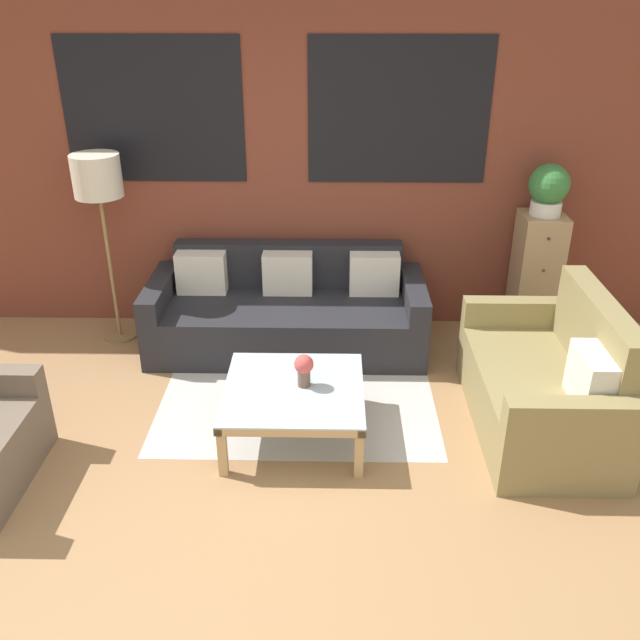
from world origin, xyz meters
name	(u,v)px	position (x,y,z in m)	size (l,w,h in m)	color
ground_plane	(252,506)	(0.00, 0.00, 0.00)	(16.00, 16.00, 0.00)	#9E754C
wall_back_brick	(278,161)	(0.00, 2.44, 1.41)	(8.40, 0.09, 2.80)	brown
rug	(299,389)	(0.21, 1.25, 0.00)	(1.95, 1.67, 0.00)	#BCB7B2
couch_dark	(287,313)	(0.08, 1.95, 0.28)	(2.19, 0.88, 0.78)	#232328
settee_vintage	(547,386)	(1.87, 0.83, 0.31)	(0.80, 1.48, 0.92)	olive
coffee_table	(294,394)	(0.21, 0.69, 0.31)	(0.89, 0.89, 0.37)	silver
floor_lamp	(98,184)	(-1.34, 2.05, 1.32)	(0.37, 0.37, 1.54)	olive
drawer_cabinet	(535,277)	(2.11, 2.17, 0.53)	(0.34, 0.39, 1.05)	tan
potted_plant	(549,188)	(2.11, 2.17, 1.27)	(0.31, 0.31, 0.40)	silver
flower_vase	(304,368)	(0.27, 0.72, 0.49)	(0.12, 0.12, 0.22)	brown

